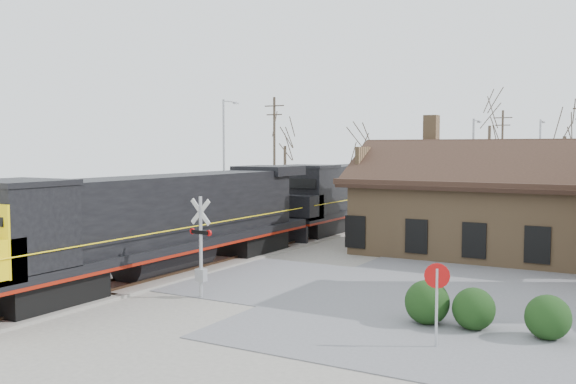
% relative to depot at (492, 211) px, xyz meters
% --- Properties ---
extents(ground, '(140.00, 140.00, 0.00)m').
position_rel_depot_xyz_m(ground, '(-11.99, -12.00, -2.41)').
color(ground, '#9E998F').
rests_on(ground, ground).
extents(road, '(60.00, 9.00, 0.03)m').
position_rel_depot_xyz_m(road, '(-11.99, -12.00, -2.39)').
color(road, slate).
rests_on(road, ground).
extents(track_main, '(3.40, 90.00, 0.24)m').
position_rel_depot_xyz_m(track_main, '(-11.99, 3.00, -2.34)').
color(track_main, '#9E998F').
rests_on(track_main, ground).
extents(track_siding, '(3.40, 90.00, 0.24)m').
position_rel_depot_xyz_m(track_siding, '(-16.49, 3.00, -2.34)').
color(track_siding, '#9E998F').
rests_on(track_siding, ground).
extents(depot, '(15.20, 9.31, 7.90)m').
position_rel_depot_xyz_m(depot, '(0.00, 0.00, 0.00)').
color(depot, olive).
rests_on(depot, ground).
extents(locomotive_lead, '(3.27, 21.89, 4.86)m').
position_rel_depot_xyz_m(locomotive_lead, '(-11.99, -14.13, 0.15)').
color(locomotive_lead, black).
rests_on(locomotive_lead, ground).
extents(locomotive_trailing, '(3.27, 21.89, 4.60)m').
position_rel_depot_xyz_m(locomotive_trailing, '(-11.99, 8.03, 0.15)').
color(locomotive_trailing, black).
rests_on(locomotive_trailing, ground).
extents(crossbuck_near, '(1.15, 0.30, 4.04)m').
position_rel_depot_xyz_m(crossbuck_near, '(-7.72, -16.33, -0.51)').
color(crossbuck_near, '#A5A8AD').
rests_on(crossbuck_near, ground).
extents(crossbuck_far, '(1.13, 0.30, 3.95)m').
position_rel_depot_xyz_m(crossbuck_far, '(-18.75, -7.01, -0.55)').
color(crossbuck_far, '#A5A8AD').
rests_on(crossbuck_far, ground).
extents(do_not_enter_sign, '(0.73, 0.29, 2.55)m').
position_rel_depot_xyz_m(do_not_enter_sign, '(2.28, -17.96, -0.66)').
color(do_not_enter_sign, '#A5A8AD').
rests_on(do_not_enter_sign, ground).
extents(hedge_a, '(1.50, 1.50, 1.50)m').
position_rel_depot_xyz_m(hedge_a, '(1.25, -15.61, -1.65)').
color(hedge_a, black).
rests_on(hedge_a, ground).
extents(hedge_b, '(1.39, 1.39, 1.39)m').
position_rel_depot_xyz_m(hedge_b, '(2.78, -15.51, -1.71)').
color(hedge_b, black).
rests_on(hedge_b, ground).
extents(hedge_c, '(1.41, 1.41, 1.41)m').
position_rel_depot_xyz_m(hedge_c, '(5.05, -15.45, -1.70)').
color(hedge_c, black).
rests_on(hedge_c, ground).
extents(streetlight_a, '(0.25, 2.04, 9.69)m').
position_rel_depot_xyz_m(streetlight_a, '(-21.53, 4.78, 2.98)').
color(streetlight_a, '#A5A8AD').
rests_on(streetlight_a, ground).
extents(streetlight_b, '(0.25, 2.04, 8.11)m').
position_rel_depot_xyz_m(streetlight_b, '(-4.06, 12.30, 2.17)').
color(streetlight_b, '#A5A8AD').
rests_on(streetlight_b, ground).
extents(streetlight_c, '(0.25, 2.04, 8.34)m').
position_rel_depot_xyz_m(streetlight_c, '(-0.81, 22.12, 2.29)').
color(streetlight_c, '#A5A8AD').
rests_on(streetlight_c, ground).
extents(utility_pole_a, '(2.00, 0.24, 10.55)m').
position_rel_depot_xyz_m(utility_pole_a, '(-22.62, 14.14, 3.10)').
color(utility_pole_a, '#382D23').
rests_on(utility_pole_a, ground).
extents(utility_pole_b, '(2.00, 0.24, 9.96)m').
position_rel_depot_xyz_m(utility_pole_b, '(-6.65, 35.52, 2.80)').
color(utility_pole_b, '#382D23').
rests_on(utility_pole_b, ground).
extents(tree_a, '(4.08, 4.08, 9.99)m').
position_rel_depot_xyz_m(tree_a, '(-26.62, 23.00, 4.70)').
color(tree_a, '#382D23').
rests_on(tree_a, ground).
extents(tree_b, '(3.66, 3.66, 8.97)m').
position_rel_depot_xyz_m(tree_b, '(-19.09, 25.57, 3.97)').
color(tree_b, '#382D23').
rests_on(tree_b, ground).
extents(tree_c, '(5.50, 5.50, 13.48)m').
position_rel_depot_xyz_m(tree_c, '(-7.50, 33.12, 7.20)').
color(tree_c, '#382D23').
rests_on(tree_c, ground).
extents(tree_d, '(4.66, 4.66, 11.41)m').
position_rel_depot_xyz_m(tree_d, '(0.52, 27.23, 5.72)').
color(tree_d, '#382D23').
rests_on(tree_d, ground).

